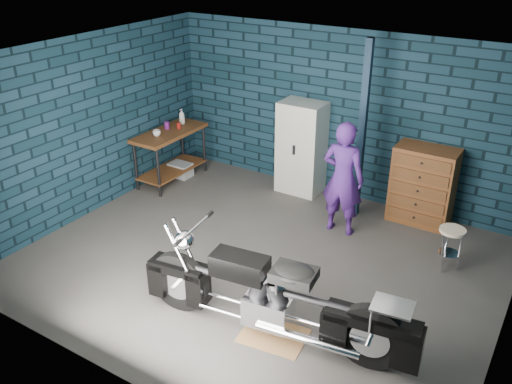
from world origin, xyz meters
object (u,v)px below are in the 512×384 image
motorcycle (274,293)px  tool_chest (422,186)px  locker (301,148)px  storage_bin (180,170)px  workbench (171,156)px  shop_stool (449,249)px  person (343,178)px

motorcycle → tool_chest: tool_chest is taller
locker → tool_chest: 2.04m
tool_chest → storage_bin: bearing=-171.5°
workbench → tool_chest: tool_chest is taller
workbench → motorcycle: bearing=-35.8°
tool_chest → workbench: bearing=-168.9°
locker → shop_stool: bearing=-21.4°
motorcycle → person: 2.54m
storage_bin → locker: 2.27m
storage_bin → locker: locker is taller
person → locker: (-1.13, 0.89, -0.07)m
motorcycle → storage_bin: (-3.55, 2.77, -0.46)m
person → tool_chest: bearing=-137.0°
locker → tool_chest: locker is taller
motorcycle → person: person is taller
person → storage_bin: person is taller
workbench → shop_stool: (4.84, -0.26, -0.15)m
workbench → shop_stool: 4.85m
motorcycle → locker: bearing=106.1°
motorcycle → workbench: bearing=137.0°
person → shop_stool: person is taller
workbench → locker: size_ratio=0.91×
workbench → shop_stool: size_ratio=2.33×
shop_stool → workbench: bearing=177.0°
person → tool_chest: person is taller
person → storage_bin: bearing=-6.3°
workbench → shop_stool: workbench is taller
storage_bin → tool_chest: tool_chest is taller
person → tool_chest: size_ratio=1.42×
workbench → motorcycle: motorcycle is taller
tool_chest → shop_stool: 1.32m
workbench → locker: 2.28m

